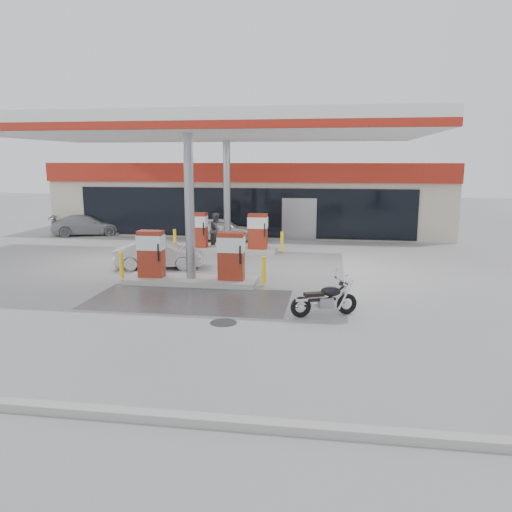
{
  "coord_description": "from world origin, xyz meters",
  "views": [
    {
      "loc": [
        4.7,
        -14.06,
        4.13
      ],
      "look_at": [
        2.39,
        1.01,
        1.2
      ],
      "focal_mm": 35.0,
      "sensor_mm": 36.0,
      "label": 1
    }
  ],
  "objects_px": {
    "pump_island_far": "(227,237)",
    "parked_motorcycle": "(325,300)",
    "pump_island_near": "(191,263)",
    "parked_car_left": "(88,225)",
    "sedan_white": "(222,229)",
    "hatchback_silver": "(159,254)",
    "parked_car_right": "(328,225)",
    "attendant": "(216,230)"
  },
  "relations": [
    {
      "from": "hatchback_silver",
      "to": "parked_car_right",
      "type": "height_order",
      "value": "parked_car_right"
    },
    {
      "from": "pump_island_far",
      "to": "parked_car_right",
      "type": "height_order",
      "value": "pump_island_far"
    },
    {
      "from": "parked_car_right",
      "to": "hatchback_silver",
      "type": "bearing_deg",
      "value": 152.48
    },
    {
      "from": "pump_island_far",
      "to": "parked_motorcycle",
      "type": "relative_size",
      "value": 2.85
    },
    {
      "from": "sedan_white",
      "to": "attendant",
      "type": "distance_m",
      "value": 2.23
    },
    {
      "from": "parked_motorcycle",
      "to": "parked_car_left",
      "type": "distance_m",
      "value": 18.69
    },
    {
      "from": "hatchback_silver",
      "to": "parked_car_left",
      "type": "height_order",
      "value": "parked_car_left"
    },
    {
      "from": "pump_island_near",
      "to": "hatchback_silver",
      "type": "xyz_separation_m",
      "value": [
        -1.9,
        2.2,
        -0.16
      ]
    },
    {
      "from": "parked_motorcycle",
      "to": "attendant",
      "type": "height_order",
      "value": "attendant"
    },
    {
      "from": "parked_motorcycle",
      "to": "parked_car_right",
      "type": "xyz_separation_m",
      "value": [
        -0.08,
        14.98,
        0.15
      ]
    },
    {
      "from": "parked_motorcycle",
      "to": "hatchback_silver",
      "type": "xyz_separation_m",
      "value": [
        -6.49,
        5.18,
        0.12
      ]
    },
    {
      "from": "attendant",
      "to": "pump_island_near",
      "type": "bearing_deg",
      "value": -170.34
    },
    {
      "from": "sedan_white",
      "to": "hatchback_silver",
      "type": "height_order",
      "value": "sedan_white"
    },
    {
      "from": "parked_motorcycle",
      "to": "sedan_white",
      "type": "distance_m",
      "value": 13.4
    },
    {
      "from": "attendant",
      "to": "parked_car_left",
      "type": "bearing_deg",
      "value": 73.28
    },
    {
      "from": "pump_island_far",
      "to": "hatchback_silver",
      "type": "relative_size",
      "value": 1.53
    },
    {
      "from": "pump_island_near",
      "to": "parked_car_left",
      "type": "height_order",
      "value": "pump_island_near"
    },
    {
      "from": "attendant",
      "to": "parked_car_left",
      "type": "distance_m",
      "value": 8.65
    },
    {
      "from": "parked_motorcycle",
      "to": "pump_island_far",
      "type": "bearing_deg",
      "value": 95.23
    },
    {
      "from": "sedan_white",
      "to": "parked_car_left",
      "type": "bearing_deg",
      "value": 78.57
    },
    {
      "from": "parked_motorcycle",
      "to": "sedan_white",
      "type": "relative_size",
      "value": 0.5
    },
    {
      "from": "hatchback_silver",
      "to": "pump_island_near",
      "type": "bearing_deg",
      "value": -150.09
    },
    {
      "from": "pump_island_far",
      "to": "parked_car_left",
      "type": "bearing_deg",
      "value": 155.69
    },
    {
      "from": "parked_motorcycle",
      "to": "parked_car_right",
      "type": "bearing_deg",
      "value": 68.52
    },
    {
      "from": "pump_island_near",
      "to": "sedan_white",
      "type": "distance_m",
      "value": 9.25
    },
    {
      "from": "hatchback_silver",
      "to": "parked_car_right",
      "type": "relative_size",
      "value": 0.8
    },
    {
      "from": "parked_car_left",
      "to": "parked_motorcycle",
      "type": "bearing_deg",
      "value": -154.22
    },
    {
      "from": "pump_island_far",
      "to": "hatchback_silver",
      "type": "xyz_separation_m",
      "value": [
        -1.9,
        -3.8,
        -0.16
      ]
    },
    {
      "from": "sedan_white",
      "to": "hatchback_silver",
      "type": "relative_size",
      "value": 1.07
    },
    {
      "from": "attendant",
      "to": "parked_motorcycle",
      "type": "bearing_deg",
      "value": -148.33
    },
    {
      "from": "parked_car_left",
      "to": "pump_island_near",
      "type": "bearing_deg",
      "value": -158.69
    },
    {
      "from": "sedan_white",
      "to": "parked_car_left",
      "type": "relative_size",
      "value": 0.92
    },
    {
      "from": "pump_island_near",
      "to": "pump_island_far",
      "type": "distance_m",
      "value": 6.0
    },
    {
      "from": "parked_motorcycle",
      "to": "pump_island_near",
      "type": "bearing_deg",
      "value": 125.16
    },
    {
      "from": "parked_motorcycle",
      "to": "attendant",
      "type": "distance_m",
      "value": 11.32
    },
    {
      "from": "parked_car_right",
      "to": "pump_island_near",
      "type": "bearing_deg",
      "value": 165.09
    },
    {
      "from": "sedan_white",
      "to": "parked_car_right",
      "type": "xyz_separation_m",
      "value": [
        5.49,
        2.8,
        -0.03
      ]
    },
    {
      "from": "hatchback_silver",
      "to": "parked_car_left",
      "type": "bearing_deg",
      "value": 30.74
    },
    {
      "from": "hatchback_silver",
      "to": "attendant",
      "type": "bearing_deg",
      "value": -24.54
    },
    {
      "from": "pump_island_near",
      "to": "attendant",
      "type": "bearing_deg",
      "value": 96.08
    },
    {
      "from": "hatchback_silver",
      "to": "sedan_white",
      "type": "bearing_deg",
      "value": -18.43
    },
    {
      "from": "parked_motorcycle",
      "to": "parked_car_right",
      "type": "relative_size",
      "value": 0.43
    }
  ]
}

